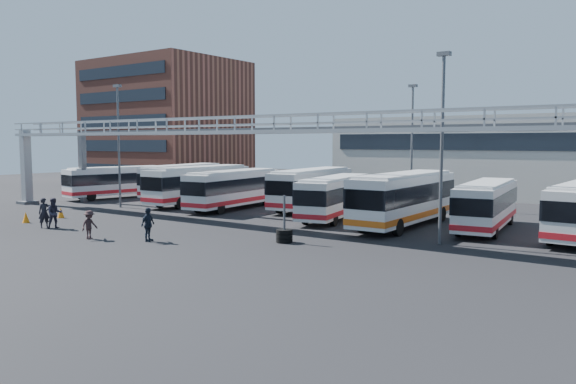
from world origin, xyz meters
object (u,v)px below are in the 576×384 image
Objects in this scene: tire_stack at (284,235)px; cone_right at (61,213)px; bus_7 at (487,204)px; cone_left at (26,217)px; bus_2 at (199,183)px; pedestrian_c at (89,225)px; bus_6 at (404,197)px; bus_1 at (183,179)px; pedestrian_d at (148,225)px; bus_3 at (234,188)px; bus_4 at (312,187)px; pedestrian_b at (54,213)px; bus_0 at (118,181)px; bus_5 at (336,196)px; light_pole_left at (119,139)px; light_pole_mid at (442,138)px; light_pole_back at (412,139)px; pedestrian_a at (44,213)px.

cone_right is at bearing -176.24° from tire_stack.
cone_left is (-26.59, -14.79, -1.30)m from bus_7.
pedestrian_c is (7.31, -16.32, -1.04)m from bus_2.
bus_6 is 9.76m from tire_stack.
cone_right is (3.33, -15.49, -1.43)m from bus_1.
bus_1 is 5.83× the size of pedestrian_d.
cone_left is at bearing -119.95° from bus_3.
cone_right is 0.29× the size of tire_stack.
bus_4 is 6.75× the size of pedestrian_c.
bus_0 is at bearing 66.41° from pedestrian_b.
bus_5 is 13.88× the size of cone_left.
bus_5 is 18.77m from pedestrian_b.
bus_6 is 15.02× the size of cone_right.
light_pole_left reaches higher than bus_1.
bus_7 is at bearing -53.84° from pedestrian_c.
bus_7 is 5.20× the size of pedestrian_b.
light_pole_mid reaches higher than bus_4.
light_pole_left is at bearing -127.41° from bus_2.
bus_3 reaches higher than bus_7.
light_pole_back reaches higher than bus_2.
light_pole_left is 3.92× the size of tire_stack.
bus_6 is 6.08× the size of pedestrian_d.
pedestrian_b reaches higher than cone_left.
pedestrian_a is 16.28m from tire_stack.
bus_0 is at bearing 173.74° from bus_3.
bus_1 is at bearing 48.08° from bus_0.
pedestrian_c is at bearing -24.31° from cone_right.
bus_0 is at bearing 54.62° from pedestrian_a.
light_pole_mid is at bearing -52.05° from pedestrian_a.
light_pole_back is 26.89m from pedestrian_c.
bus_1 reaches higher than bus_3.
light_pole_back is 15.29m from bus_3.
bus_2 is at bearing 17.41° from pedestrian_c.
cone_right is at bearing -162.23° from bus_7.
bus_5 is at bearing -26.62° from pedestrian_a.
bus_4 is at bearing 162.49° from bus_7.
bus_7 is (24.78, -0.09, -0.19)m from bus_2.
light_pole_back is 9.28m from bus_4.
bus_6 is at bearing -8.70° from bus_3.
bus_5 is (14.58, -1.19, -0.18)m from bus_2.
pedestrian_a reaches higher than cone_left.
cone_right is (-12.74, 2.86, -0.56)m from pedestrian_d.
bus_6 is (5.41, -0.47, 0.25)m from bus_5.
bus_0 is 35.28m from bus_7.
pedestrian_d is at bearing -74.20° from pedestrian_c.
cone_right is at bearing -157.66° from bus_5.
tire_stack is at bearing -87.44° from light_pole_back.
pedestrian_b reaches higher than pedestrian_a.
pedestrian_c is at bearing -76.33° from pedestrian_b.
bus_4 reaches higher than bus_1.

